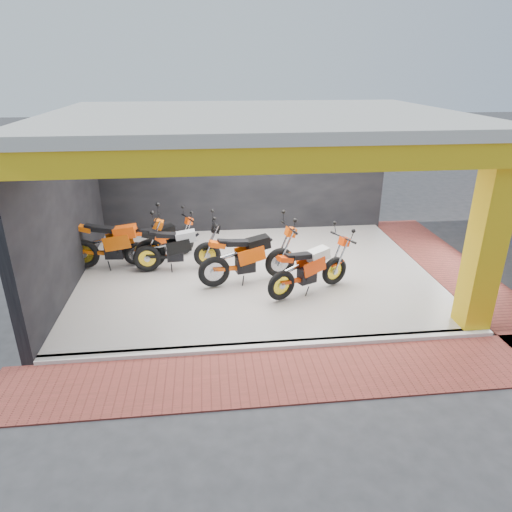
% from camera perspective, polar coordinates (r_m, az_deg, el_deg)
% --- Properties ---
extents(ground, '(80.00, 80.00, 0.00)m').
position_cam_1_polar(ground, '(9.00, 1.35, -7.83)').
color(ground, '#2D2D30').
rests_on(ground, ground).
extents(showroom_floor, '(8.00, 6.00, 0.10)m').
position_cam_1_polar(showroom_floor, '(10.73, -0.06, -2.20)').
color(showroom_floor, silver).
rests_on(showroom_floor, ground).
extents(showroom_ceiling, '(8.40, 6.40, 0.20)m').
position_cam_1_polar(showroom_ceiling, '(9.78, -0.07, 17.01)').
color(showroom_ceiling, beige).
rests_on(showroom_ceiling, corner_column).
extents(back_wall, '(8.20, 0.20, 3.50)m').
position_cam_1_polar(back_wall, '(13.13, -1.57, 10.29)').
color(back_wall, black).
rests_on(back_wall, ground).
extents(left_wall, '(0.20, 6.20, 3.50)m').
position_cam_1_polar(left_wall, '(10.53, -22.94, 5.35)').
color(left_wall, black).
rests_on(left_wall, ground).
extents(corner_column, '(0.50, 0.50, 3.50)m').
position_cam_1_polar(corner_column, '(8.90, 26.88, 1.68)').
color(corner_column, gold).
rests_on(corner_column, ground).
extents(header_beam_front, '(8.40, 0.30, 0.40)m').
position_cam_1_polar(header_beam_front, '(6.88, 2.73, 12.04)').
color(header_beam_front, gold).
rests_on(header_beam_front, corner_column).
extents(header_beam_right, '(0.30, 6.40, 0.40)m').
position_cam_1_polar(header_beam_right, '(11.00, 21.86, 14.51)').
color(header_beam_right, gold).
rests_on(header_beam_right, corner_column).
extents(floor_kerb, '(8.00, 0.20, 0.10)m').
position_cam_1_polar(floor_kerb, '(8.12, 2.32, -11.16)').
color(floor_kerb, silver).
rests_on(floor_kerb, ground).
extents(paver_front, '(9.00, 1.40, 0.03)m').
position_cam_1_polar(paver_front, '(7.51, 3.22, -14.67)').
color(paver_front, brown).
rests_on(paver_front, ground).
extents(paver_right, '(1.40, 7.00, 0.03)m').
position_cam_1_polar(paver_right, '(12.20, 22.97, -1.13)').
color(paver_right, brown).
rests_on(paver_right, ground).
extents(moto_hero, '(2.28, 1.61, 1.31)m').
position_cam_1_polar(moto_hero, '(9.95, 9.87, -0.21)').
color(moto_hero, '#E63C09').
rests_on(moto_hero, showroom_floor).
extents(moto_row_a, '(2.18, 0.89, 1.31)m').
position_cam_1_polar(moto_row_a, '(10.70, -6.17, 1.68)').
color(moto_row_a, black).
rests_on(moto_row_a, showroom_floor).
extents(moto_row_b, '(2.48, 1.36, 1.43)m').
position_cam_1_polar(moto_row_b, '(10.14, 3.04, 0.94)').
color(moto_row_b, '#EE510A').
rests_on(moto_row_b, showroom_floor).
extents(moto_row_c, '(2.47, 1.11, 1.46)m').
position_cam_1_polar(moto_row_c, '(10.89, -13.21, 2.01)').
color(moto_row_c, '#DF5709').
rests_on(moto_row_c, showroom_floor).
extents(moto_row_d, '(2.02, 1.44, 1.16)m').
position_cam_1_polar(moto_row_d, '(11.60, -9.17, 2.80)').
color(moto_row_d, '#FF4C0A').
rests_on(moto_row_d, showroom_floor).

